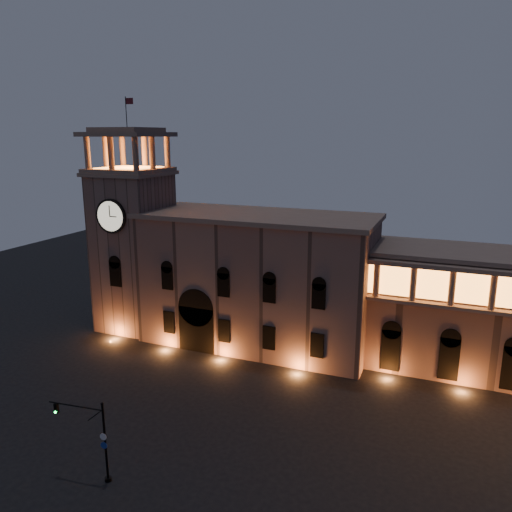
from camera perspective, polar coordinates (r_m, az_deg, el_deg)
name	(u,v)px	position (r m, az deg, el deg)	size (l,w,h in m)	color
ground	(191,430)	(50.76, -7.46, -19.13)	(160.00, 160.00, 0.00)	black
government_building	(256,280)	(66.08, 0.03, -2.72)	(30.80, 12.80, 17.60)	#7B5B50
clock_tower	(134,243)	(73.08, -13.79, 1.49)	(9.80, 9.80, 32.40)	#7B5B50
traffic_light	(95,439)	(44.45, -17.87, -19.24)	(5.15, 0.93, 7.09)	black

